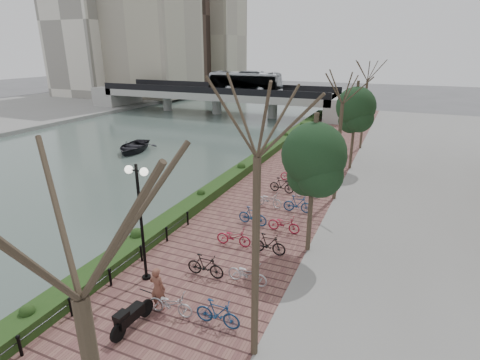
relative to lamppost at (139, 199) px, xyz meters
The scene contains 13 objects.
ground 6.18m from the lamppost, 121.07° to the right, with size 220.00×220.00×0.00m, color #59595B.
river_water 27.58m from the lamppost, 129.63° to the left, with size 30.00×130.00×0.02m, color #4C5F5A.
promenade 14.13m from the lamppost, 83.26° to the left, with size 8.00×75.00×0.50m, color brown.
hedge 16.44m from the lamppost, 96.43° to the left, with size 1.10×56.00×0.60m, color #193B15.
chain_fence 3.92m from the lamppost, 116.77° to the right, with size 0.10×14.10×0.70m.
lamppost is the anchor object (origin of this frame).
motorcycle 4.23m from the lamppost, 61.81° to the right, with size 0.53×1.69×1.06m, color black, non-canonical shape.
pedestrian 3.45m from the lamppost, 40.82° to the right, with size 0.62×0.41×1.69m, color brown.
bicycle_parking 7.78m from the lamppost, 64.38° to the left, with size 2.40×17.32×1.00m.
street_trees 10.35m from the lamppost, 57.23° to the left, with size 3.20×37.12×6.80m.
bridge 44.19m from the lamppost, 111.84° to the left, with size 36.00×10.77×6.50m.
boat 23.32m from the lamppost, 129.86° to the left, with size 3.53×4.94×1.02m, color black.
far_buildings 76.95m from the lamppost, 125.44° to the left, with size 35.00×38.00×38.00m.
Camera 1 is at (11.29, -6.72, 9.54)m, focal length 28.00 mm.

